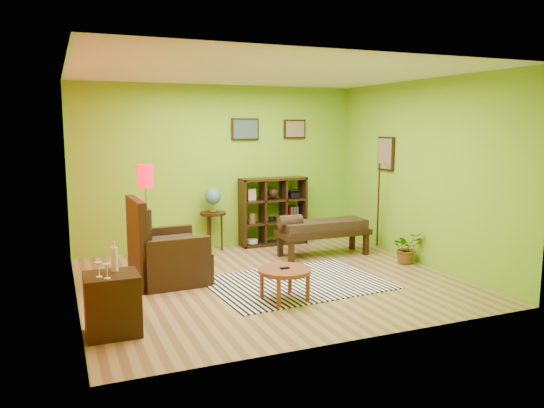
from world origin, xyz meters
name	(u,v)px	position (x,y,z in m)	size (l,w,h in m)	color
ground	(269,280)	(0.00, 0.00, 0.00)	(5.00, 5.00, 0.00)	#A68655
room_shell	(262,149)	(-0.09, 0.01, 1.80)	(5.04, 4.54, 2.82)	#7ABB22
zebra_rug	(297,283)	(0.28, -0.29, 0.01)	(2.30, 1.68, 0.01)	white
coffee_table	(285,273)	(-0.16, -0.88, 0.34)	(0.65, 0.65, 0.42)	brown
armchair	(164,257)	(-1.35, 0.46, 0.35)	(1.00, 1.01, 1.17)	black
side_cabinet	(112,304)	(-2.20, -1.16, 0.32)	(0.53, 0.48, 0.95)	black
floor_lamp	(146,186)	(-1.49, 0.98, 1.27)	(0.24, 0.24, 1.57)	silver
globe_table	(213,203)	(-0.22, 2.00, 0.81)	(0.44, 0.44, 1.07)	black
cube_shelf	(274,211)	(0.91, 2.03, 0.60)	(1.20, 0.35, 1.20)	black
bench	(321,228)	(1.30, 0.96, 0.45)	(1.56, 0.55, 0.71)	black
potted_plant	(406,251)	(2.30, 0.03, 0.19)	(0.45, 0.49, 0.39)	#26661E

